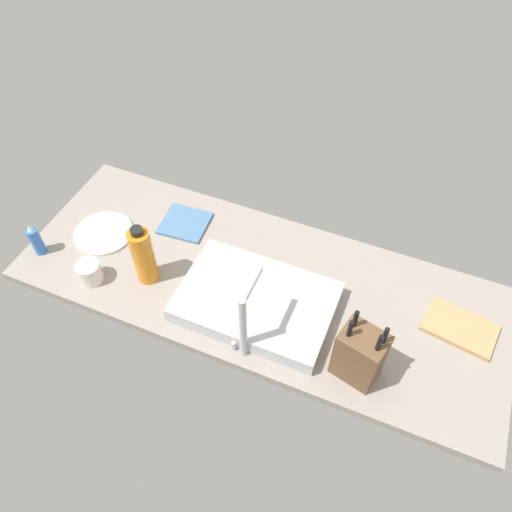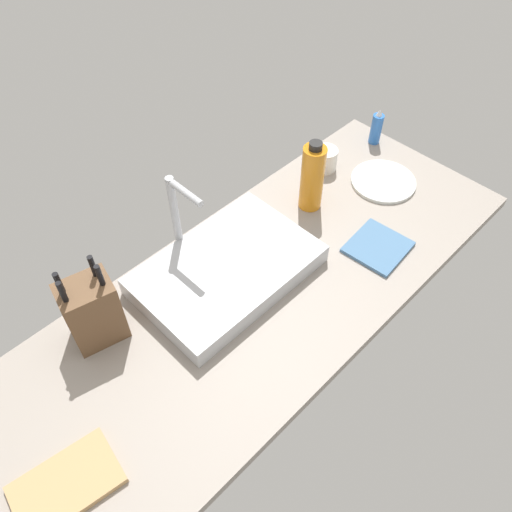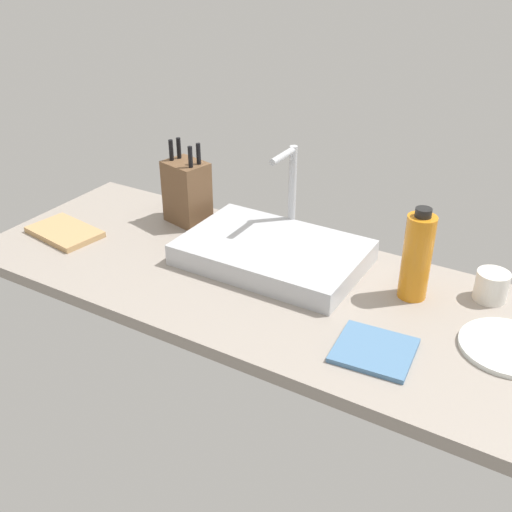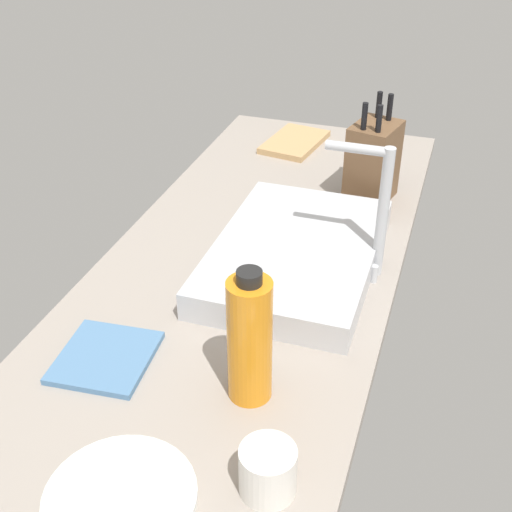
{
  "view_description": "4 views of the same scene",
  "coord_description": "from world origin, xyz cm",
  "px_view_note": "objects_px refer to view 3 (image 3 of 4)",
  "views": [
    {
      "loc": [
        -40.1,
        97.44,
        146.93
      ],
      "look_at": [
        3.12,
        -4.75,
        11.36
      ],
      "focal_mm": 35.11,
      "sensor_mm": 36.0,
      "label": 1
    },
    {
      "loc": [
        -64.28,
        -62.75,
        123.29
      ],
      "look_at": [
        2.43,
        3.71,
        13.49
      ],
      "focal_mm": 36.15,
      "sensor_mm": 36.0,
      "label": 2
    },
    {
      "loc": [
        69.92,
        -123.08,
        89.91
      ],
      "look_at": [
        -1.62,
        -2.1,
        11.81
      ],
      "focal_mm": 42.07,
      "sensor_mm": 36.0,
      "label": 3
    },
    {
      "loc": [
        117.31,
        40.47,
        85.99
      ],
      "look_at": [
        3.54,
        3.16,
        9.05
      ],
      "focal_mm": 47.04,
      "sensor_mm": 36.0,
      "label": 4
    }
  ],
  "objects_px": {
    "sink_basin": "(273,253)",
    "water_bottle": "(417,256)",
    "faucet": "(291,187)",
    "coffee_mug": "(491,286)",
    "dinner_plate": "(508,347)",
    "knife_block": "(187,192)",
    "cutting_board": "(65,232)",
    "dish_towel": "(374,350)"
  },
  "relations": [
    {
      "from": "sink_basin",
      "to": "knife_block",
      "type": "distance_m",
      "value": 0.39
    },
    {
      "from": "faucet",
      "to": "dish_towel",
      "type": "xyz_separation_m",
      "value": [
        0.44,
        -0.41,
        -0.17
      ]
    },
    {
      "from": "faucet",
      "to": "cutting_board",
      "type": "xyz_separation_m",
      "value": [
        -0.62,
        -0.34,
        -0.16
      ]
    },
    {
      "from": "dinner_plate",
      "to": "dish_towel",
      "type": "height_order",
      "value": "same"
    },
    {
      "from": "sink_basin",
      "to": "faucet",
      "type": "xyz_separation_m",
      "value": [
        -0.03,
        0.16,
        0.14
      ]
    },
    {
      "from": "faucet",
      "to": "knife_block",
      "type": "height_order",
      "value": "faucet"
    },
    {
      "from": "faucet",
      "to": "water_bottle",
      "type": "bearing_deg",
      "value": -16.68
    },
    {
      "from": "water_bottle",
      "to": "coffee_mug",
      "type": "distance_m",
      "value": 0.22
    },
    {
      "from": "faucet",
      "to": "dinner_plate",
      "type": "bearing_deg",
      "value": -18.91
    },
    {
      "from": "cutting_board",
      "to": "dinner_plate",
      "type": "xyz_separation_m",
      "value": [
        1.32,
        0.1,
        -0.0
      ]
    },
    {
      "from": "faucet",
      "to": "water_bottle",
      "type": "xyz_separation_m",
      "value": [
        0.43,
        -0.13,
        -0.05
      ]
    },
    {
      "from": "sink_basin",
      "to": "dinner_plate",
      "type": "distance_m",
      "value": 0.67
    },
    {
      "from": "sink_basin",
      "to": "water_bottle",
      "type": "xyz_separation_m",
      "value": [
        0.4,
        0.03,
        0.09
      ]
    },
    {
      "from": "knife_block",
      "to": "dinner_plate",
      "type": "relative_size",
      "value": 1.21
    },
    {
      "from": "faucet",
      "to": "water_bottle",
      "type": "height_order",
      "value": "faucet"
    },
    {
      "from": "coffee_mug",
      "to": "sink_basin",
      "type": "bearing_deg",
      "value": -168.61
    },
    {
      "from": "sink_basin",
      "to": "cutting_board",
      "type": "bearing_deg",
      "value": -164.48
    },
    {
      "from": "knife_block",
      "to": "coffee_mug",
      "type": "relative_size",
      "value": 3.2
    },
    {
      "from": "faucet",
      "to": "knife_block",
      "type": "xyz_separation_m",
      "value": [
        -0.34,
        -0.06,
        -0.07
      ]
    },
    {
      "from": "sink_basin",
      "to": "dish_towel",
      "type": "xyz_separation_m",
      "value": [
        0.41,
        -0.25,
        -0.03
      ]
    },
    {
      "from": "knife_block",
      "to": "dinner_plate",
      "type": "distance_m",
      "value": 1.06
    },
    {
      "from": "knife_block",
      "to": "sink_basin",
      "type": "bearing_deg",
      "value": -1.31
    },
    {
      "from": "dinner_plate",
      "to": "dish_towel",
      "type": "bearing_deg",
      "value": -147.29
    },
    {
      "from": "coffee_mug",
      "to": "cutting_board",
      "type": "bearing_deg",
      "value": -166.41
    },
    {
      "from": "dish_towel",
      "to": "dinner_plate",
      "type": "bearing_deg",
      "value": 32.71
    },
    {
      "from": "water_bottle",
      "to": "coffee_mug",
      "type": "xyz_separation_m",
      "value": [
        0.18,
        0.09,
        -0.08
      ]
    },
    {
      "from": "water_bottle",
      "to": "sink_basin",
      "type": "bearing_deg",
      "value": -175.78
    },
    {
      "from": "sink_basin",
      "to": "water_bottle",
      "type": "distance_m",
      "value": 0.41
    },
    {
      "from": "sink_basin",
      "to": "knife_block",
      "type": "bearing_deg",
      "value": 165.26
    },
    {
      "from": "water_bottle",
      "to": "cutting_board",
      "type": "bearing_deg",
      "value": -168.7
    },
    {
      "from": "cutting_board",
      "to": "water_bottle",
      "type": "xyz_separation_m",
      "value": [
        1.06,
        0.21,
        0.11
      ]
    },
    {
      "from": "knife_block",
      "to": "dinner_plate",
      "type": "xyz_separation_m",
      "value": [
        1.04,
        -0.18,
        -0.1
      ]
    },
    {
      "from": "coffee_mug",
      "to": "water_bottle",
      "type": "bearing_deg",
      "value": -154.01
    },
    {
      "from": "knife_block",
      "to": "dish_towel",
      "type": "xyz_separation_m",
      "value": [
        0.78,
        -0.35,
        -0.1
      ]
    },
    {
      "from": "knife_block",
      "to": "faucet",
      "type": "bearing_deg",
      "value": 23.57
    },
    {
      "from": "cutting_board",
      "to": "knife_block",
      "type": "bearing_deg",
      "value": 45.13
    },
    {
      "from": "sink_basin",
      "to": "knife_block",
      "type": "xyz_separation_m",
      "value": [
        -0.37,
        0.1,
        0.07
      ]
    },
    {
      "from": "cutting_board",
      "to": "water_bottle",
      "type": "relative_size",
      "value": 0.9
    },
    {
      "from": "knife_block",
      "to": "dish_towel",
      "type": "distance_m",
      "value": 0.86
    },
    {
      "from": "faucet",
      "to": "coffee_mug",
      "type": "bearing_deg",
      "value": -3.93
    },
    {
      "from": "dish_towel",
      "to": "knife_block",
      "type": "bearing_deg",
      "value": 156.03
    },
    {
      "from": "cutting_board",
      "to": "water_bottle",
      "type": "bearing_deg",
      "value": 11.3
    }
  ]
}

